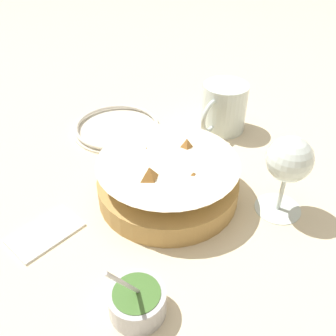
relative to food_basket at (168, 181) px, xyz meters
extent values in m
plane|color=beige|center=(-0.01, -0.02, -0.03)|extent=(4.00, 4.00, 0.00)
cylinder|color=#B2894C|center=(0.00, 0.00, -0.01)|extent=(0.23, 0.23, 0.04)
cone|color=#EDE5C6|center=(0.00, 0.00, 0.00)|extent=(0.23, 0.23, 0.07)
cylinder|color=#3D842D|center=(0.00, 0.00, -0.01)|extent=(0.18, 0.18, 0.01)
pyramid|color=#B77A38|center=(0.05, 0.00, 0.03)|extent=(0.09, 0.07, 0.07)
pyramid|color=#B77A38|center=(0.00, 0.05, 0.02)|extent=(0.09, 0.08, 0.05)
pyramid|color=#B77A38|center=(-0.05, 0.00, 0.02)|extent=(0.07, 0.08, 0.06)
pyramid|color=#B77A38|center=(-0.01, -0.05, 0.02)|extent=(0.06, 0.07, 0.05)
cylinder|color=#B7B7BC|center=(0.19, 0.10, -0.01)|extent=(0.07, 0.07, 0.04)
cylinder|color=#42702D|center=(0.19, 0.10, -0.01)|extent=(0.06, 0.06, 0.03)
cylinder|color=#B7B7BC|center=(0.21, 0.10, 0.03)|extent=(0.06, 0.01, 0.11)
cylinder|color=silver|center=(-0.08, 0.16, -0.03)|extent=(0.07, 0.07, 0.00)
cylinder|color=silver|center=(-0.08, 0.16, 0.00)|extent=(0.01, 0.01, 0.07)
sphere|color=silver|center=(-0.08, 0.16, 0.07)|extent=(0.07, 0.07, 0.07)
sphere|color=#E5B77F|center=(-0.08, 0.16, 0.06)|extent=(0.05, 0.05, 0.05)
cylinder|color=silver|center=(-0.25, -0.04, 0.02)|extent=(0.09, 0.09, 0.10)
cylinder|color=gold|center=(-0.25, -0.04, 0.01)|extent=(0.08, 0.08, 0.07)
torus|color=silver|center=(-0.20, -0.04, 0.02)|extent=(0.07, 0.01, 0.07)
cylinder|color=silver|center=(-0.10, -0.21, -0.03)|extent=(0.19, 0.19, 0.01)
torus|color=silver|center=(-0.10, -0.21, -0.02)|extent=(0.18, 0.18, 0.01)
cube|color=white|center=(0.18, -0.10, -0.03)|extent=(0.11, 0.07, 0.01)
camera|label=1|loc=(0.38, 0.29, 0.40)|focal=40.00mm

